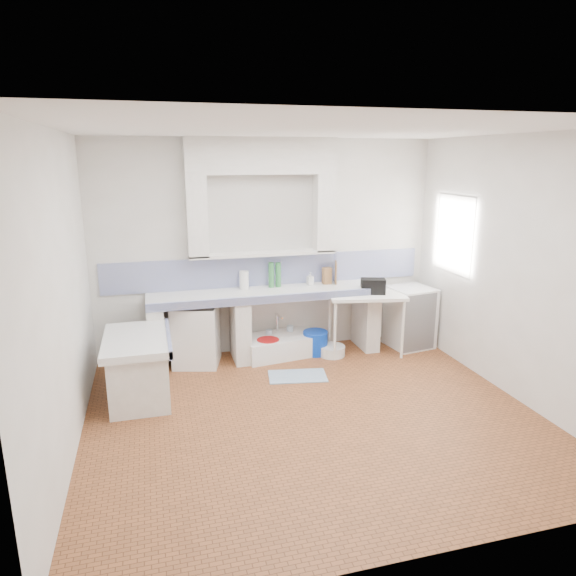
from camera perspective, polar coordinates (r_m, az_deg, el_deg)
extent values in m
plane|color=brown|center=(5.38, 2.87, -14.03)|extent=(4.50, 4.50, 0.00)
plane|color=white|center=(4.74, 3.31, 17.26)|extent=(4.50, 4.50, 0.00)
plane|color=white|center=(6.76, -2.22, 4.49)|extent=(4.50, 0.00, 4.50)
plane|color=white|center=(3.13, 14.66, -7.85)|extent=(4.50, 0.00, 4.50)
plane|color=white|center=(4.71, -23.96, -1.15)|extent=(0.00, 4.50, 4.50)
plane|color=white|center=(5.96, 24.10, 1.89)|extent=(0.00, 4.50, 4.50)
cube|color=white|center=(6.52, -2.95, 14.49)|extent=(1.90, 0.25, 0.45)
cube|color=#352110|center=(6.98, 19.24, 5.67)|extent=(0.35, 0.86, 1.06)
cube|color=white|center=(6.85, 18.49, 8.80)|extent=(0.01, 0.84, 0.24)
cube|color=white|center=(6.57, -2.44, -0.62)|extent=(3.00, 0.60, 0.08)
cube|color=navy|center=(6.31, -1.87, -1.26)|extent=(3.00, 0.04, 0.10)
cube|color=white|center=(6.56, -14.46, -5.23)|extent=(0.20, 0.55, 0.82)
cube|color=white|center=(6.64, -5.35, -4.58)|extent=(0.20, 0.55, 0.82)
cube|color=white|center=(7.13, 8.67, -3.35)|extent=(0.20, 0.55, 0.82)
cube|color=white|center=(5.72, -16.47, -5.62)|extent=(0.70, 1.10, 0.08)
cube|color=white|center=(5.85, -16.22, -8.85)|extent=(0.60, 1.00, 0.62)
cube|color=navy|center=(5.72, -13.15, -5.41)|extent=(0.04, 1.10, 0.10)
cube|color=navy|center=(6.81, -2.17, 1.98)|extent=(4.27, 0.03, 0.40)
cube|color=white|center=(6.58, -10.17, -5.14)|extent=(0.67, 0.65, 0.78)
cube|color=white|center=(6.85, -0.80, -6.49)|extent=(1.07, 0.68, 0.24)
cube|color=white|center=(6.90, 8.60, -3.94)|extent=(1.07, 0.73, 0.04)
cube|color=white|center=(7.27, 13.42, -3.16)|extent=(0.62, 0.62, 0.83)
cylinder|color=red|center=(6.69, -2.22, -6.86)|extent=(0.35, 0.35, 0.27)
cylinder|color=red|center=(6.78, -0.28, -6.63)|extent=(0.31, 0.31, 0.26)
cylinder|color=#0A3AC1|center=(6.89, 3.05, -6.08)|extent=(0.35, 0.35, 0.31)
cylinder|color=white|center=(6.87, 4.93, -6.96)|extent=(0.39, 0.39, 0.13)
cylinder|color=silver|center=(6.91, -2.12, -5.95)|extent=(0.11, 0.11, 0.32)
cylinder|color=silver|center=(7.00, 0.24, -5.56)|extent=(0.12, 0.12, 0.34)
cube|color=black|center=(6.78, 9.45, 0.20)|extent=(0.35, 0.26, 0.20)
cylinder|color=#2E763B|center=(6.69, -1.88, 1.46)|extent=(0.09, 0.09, 0.33)
cylinder|color=#2E763B|center=(6.71, -1.10, 1.48)|extent=(0.08, 0.08, 0.33)
cube|color=brown|center=(6.90, 4.35, 1.37)|extent=(0.12, 0.10, 0.22)
cube|color=brown|center=(6.95, 5.34, 1.74)|extent=(0.09, 0.21, 0.30)
cylinder|color=white|center=(6.63, -4.91, 0.88)|extent=(0.15, 0.15, 0.24)
imported|color=white|center=(6.84, 2.48, 1.06)|extent=(0.09, 0.09, 0.17)
cube|color=teal|center=(6.24, 1.06, -9.78)|extent=(0.75, 0.50, 0.01)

